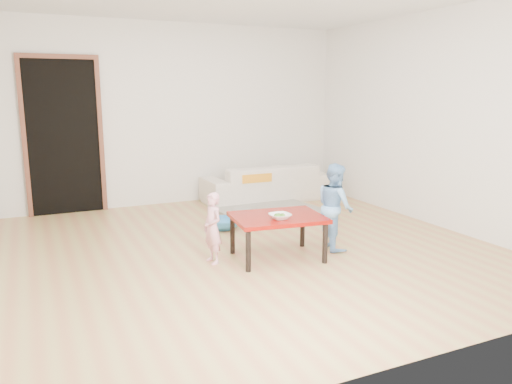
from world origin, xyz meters
TOP-DOWN VIEW (x-y plane):
  - floor at (0.00, 0.00)m, footprint 5.00×5.00m
  - back_wall at (0.00, 2.50)m, footprint 5.00×0.02m
  - right_wall at (2.50, 0.00)m, footprint 0.02×5.00m
  - doorway at (-1.60, 2.48)m, footprint 1.02×0.08m
  - sofa at (1.20, 2.05)m, footprint 1.90×0.75m
  - cushion at (0.88, 1.86)m, footprint 0.46×0.41m
  - red_table at (0.14, -0.41)m, footprint 0.95×0.76m
  - bowl at (0.10, -0.53)m, footprint 0.21×0.21m
  - broccoli at (0.10, -0.53)m, footprint 0.12×0.12m
  - child_pink at (-0.49, -0.26)m, footprint 0.20×0.28m
  - child_blue at (0.84, -0.37)m, footprint 0.40×0.49m
  - basin at (0.03, 0.82)m, footprint 0.40×0.40m
  - blanket at (0.88, 1.23)m, footprint 1.42×1.23m

SIDE VIEW (x-z plane):
  - floor at x=0.00m, z-range -0.01..0.01m
  - blanket at x=0.88m, z-range 0.00..0.06m
  - basin at x=0.03m, z-range 0.00..0.13m
  - red_table at x=0.14m, z-range 0.00..0.44m
  - sofa at x=1.20m, z-range 0.00..0.55m
  - child_pink at x=-0.49m, z-range 0.00..0.70m
  - cushion at x=0.88m, z-range 0.36..0.49m
  - child_blue at x=0.84m, z-range 0.00..0.91m
  - bowl at x=0.10m, z-range 0.44..0.49m
  - broccoli at x=0.10m, z-range 0.44..0.49m
  - doorway at x=-1.60m, z-range -0.03..2.08m
  - back_wall at x=0.00m, z-range 0.00..2.60m
  - right_wall at x=2.50m, z-range 0.00..2.60m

